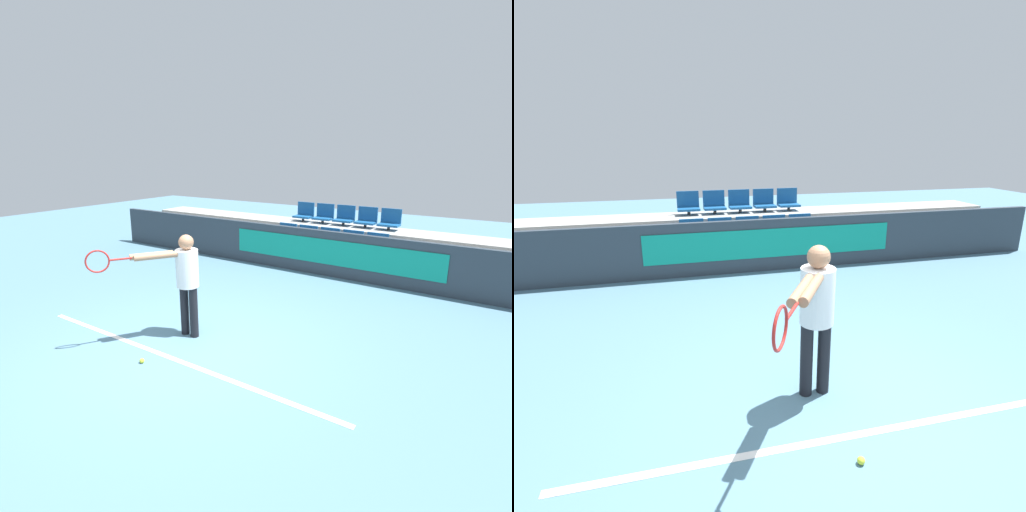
# 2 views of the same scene
# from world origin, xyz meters

# --- Properties ---
(ground_plane) EXTENTS (30.00, 30.00, 0.00)m
(ground_plane) POSITION_xyz_m (0.00, 0.00, 0.00)
(ground_plane) COLOR slate
(court_baseline) EXTENTS (5.32, 0.08, 0.01)m
(court_baseline) POSITION_xyz_m (0.00, -0.24, 0.00)
(court_baseline) COLOR white
(court_baseline) RESTS_ON ground
(barrier_wall) EXTENTS (12.66, 0.14, 1.04)m
(barrier_wall) POSITION_xyz_m (0.01, 4.48, 0.52)
(barrier_wall) COLOR #2D3842
(barrier_wall) RESTS_ON ground
(bleacher_tier_front) EXTENTS (12.26, 1.01, 0.44)m
(bleacher_tier_front) POSITION_xyz_m (0.00, 5.07, 0.22)
(bleacher_tier_front) COLOR #9E9E99
(bleacher_tier_front) RESTS_ON ground
(bleacher_tier_middle) EXTENTS (12.26, 1.01, 0.89)m
(bleacher_tier_middle) POSITION_xyz_m (0.00, 6.08, 0.44)
(bleacher_tier_middle) COLOR #9E9E99
(bleacher_tier_middle) RESTS_ON ground
(stadium_chair_0) EXTENTS (0.50, 0.36, 0.52)m
(stadium_chair_0) POSITION_xyz_m (-1.17, 5.19, 0.66)
(stadium_chair_0) COLOR #333333
(stadium_chair_0) RESTS_ON bleacher_tier_front
(stadium_chair_1) EXTENTS (0.50, 0.36, 0.52)m
(stadium_chair_1) POSITION_xyz_m (-0.59, 5.19, 0.66)
(stadium_chair_1) COLOR #333333
(stadium_chair_1) RESTS_ON bleacher_tier_front
(stadium_chair_2) EXTENTS (0.50, 0.36, 0.52)m
(stadium_chair_2) POSITION_xyz_m (0.00, 5.19, 0.66)
(stadium_chair_2) COLOR #333333
(stadium_chair_2) RESTS_ON bleacher_tier_front
(stadium_chair_3) EXTENTS (0.50, 0.36, 0.52)m
(stadium_chair_3) POSITION_xyz_m (0.59, 5.19, 0.66)
(stadium_chair_3) COLOR #333333
(stadium_chair_3) RESTS_ON bleacher_tier_front
(stadium_chair_4) EXTENTS (0.50, 0.36, 0.52)m
(stadium_chair_4) POSITION_xyz_m (1.17, 5.19, 0.66)
(stadium_chair_4) COLOR #333333
(stadium_chair_4) RESTS_ON bleacher_tier_front
(stadium_chair_5) EXTENTS (0.50, 0.36, 0.52)m
(stadium_chair_5) POSITION_xyz_m (-1.17, 6.20, 1.10)
(stadium_chair_5) COLOR #333333
(stadium_chair_5) RESTS_ON bleacher_tier_middle
(stadium_chair_6) EXTENTS (0.50, 0.36, 0.52)m
(stadium_chair_6) POSITION_xyz_m (-0.59, 6.20, 1.10)
(stadium_chair_6) COLOR #333333
(stadium_chair_6) RESTS_ON bleacher_tier_middle
(stadium_chair_7) EXTENTS (0.50, 0.36, 0.52)m
(stadium_chair_7) POSITION_xyz_m (0.00, 6.20, 1.10)
(stadium_chair_7) COLOR #333333
(stadium_chair_7) RESTS_ON bleacher_tier_middle
(stadium_chair_8) EXTENTS (0.50, 0.36, 0.52)m
(stadium_chair_8) POSITION_xyz_m (0.59, 6.20, 1.10)
(stadium_chair_8) COLOR #333333
(stadium_chair_8) RESTS_ON bleacher_tier_middle
(stadium_chair_9) EXTENTS (0.50, 0.36, 0.52)m
(stadium_chair_9) POSITION_xyz_m (1.17, 6.20, 1.10)
(stadium_chair_9) COLOR #333333
(stadium_chair_9) RESTS_ON bleacher_tier_middle
(tennis_player) EXTENTS (0.93, 1.35, 1.59)m
(tennis_player) POSITION_xyz_m (-0.28, 0.39, 0.99)
(tennis_player) COLOR black
(tennis_player) RESTS_ON ground
(tennis_ball) EXTENTS (0.07, 0.07, 0.07)m
(tennis_ball) POSITION_xyz_m (-0.20, -0.55, 0.03)
(tennis_ball) COLOR #CCDB33
(tennis_ball) RESTS_ON ground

